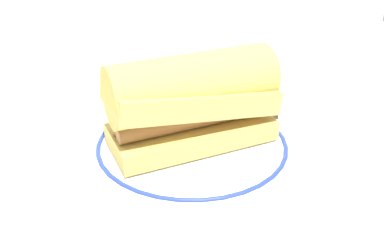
% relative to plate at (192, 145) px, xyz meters
% --- Properties ---
extents(ground_plane, '(1.50, 1.50, 0.00)m').
position_rel_plate_xyz_m(ground_plane, '(-0.01, -0.01, -0.01)').
color(ground_plane, silver).
extents(plate, '(0.27, 0.27, 0.01)m').
position_rel_plate_xyz_m(plate, '(0.00, 0.00, 0.00)').
color(plate, white).
rests_on(plate, ground_plane).
extents(sausage_sandwich, '(0.21, 0.10, 0.12)m').
position_rel_plate_xyz_m(sausage_sandwich, '(0.00, -0.00, 0.07)').
color(sausage_sandwich, tan).
rests_on(sausage_sandwich, plate).
extents(drinking_glass, '(0.06, 0.06, 0.09)m').
position_rel_plate_xyz_m(drinking_glass, '(0.01, 0.24, 0.03)').
color(drinking_glass, silver).
rests_on(drinking_glass, ground_plane).
extents(butter_knife, '(0.05, 0.14, 0.01)m').
position_rel_plate_xyz_m(butter_knife, '(0.16, 0.08, -0.00)').
color(butter_knife, silver).
rests_on(butter_knife, ground_plane).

